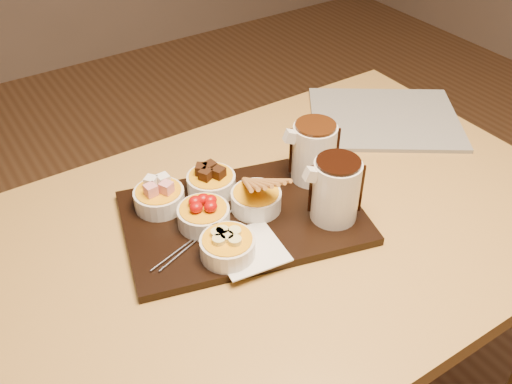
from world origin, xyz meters
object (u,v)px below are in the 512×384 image
pitcher_dark_chocolate (336,191)px  pitcher_milk_chocolate (314,153)px  serving_board (243,217)px  dining_table (284,256)px  newspaper (384,118)px  bowl_strawberries (204,217)px

pitcher_dark_chocolate → pitcher_milk_chocolate: same height
serving_board → pitcher_dark_chocolate: pitcher_dark_chocolate is taller
dining_table → pitcher_dark_chocolate: pitcher_dark_chocolate is taller
pitcher_dark_chocolate → serving_board: bearing=160.0°
dining_table → pitcher_dark_chocolate: size_ratio=9.62×
pitcher_dark_chocolate → newspaper: size_ratio=0.34×
pitcher_milk_chocolate → newspaper: (0.31, 0.11, -0.08)m
pitcher_dark_chocolate → pitcher_milk_chocolate: size_ratio=1.00×
newspaper → pitcher_milk_chocolate: bearing=-126.4°
dining_table → pitcher_milk_chocolate: pitcher_milk_chocolate is taller
pitcher_dark_chocolate → newspaper: pitcher_dark_chocolate is taller
serving_board → pitcher_dark_chocolate: (0.14, -0.10, 0.07)m
serving_board → pitcher_dark_chocolate: 0.19m
dining_table → pitcher_dark_chocolate: 0.20m
serving_board → newspaper: 0.52m
dining_table → bowl_strawberries: (-0.15, 0.06, 0.14)m
pitcher_milk_chocolate → newspaper: size_ratio=0.34×
dining_table → newspaper: (0.43, 0.18, 0.10)m
pitcher_milk_chocolate → bowl_strawberries: bearing=-163.6°
pitcher_milk_chocolate → pitcher_dark_chocolate: bearing=-94.4°
pitcher_milk_chocolate → serving_board: bearing=-158.2°
dining_table → bowl_strawberries: size_ratio=12.00×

